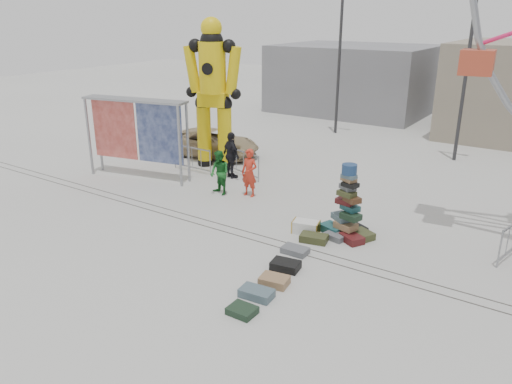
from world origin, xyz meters
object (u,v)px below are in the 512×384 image
Objects in this scene: barricade_dummy_b at (192,159)px; pedestrian_green at (220,173)px; parked_suv at (211,143)px; lamp_post_right at (470,61)px; lamp_post_left at (341,51)px; barricade_dummy_a at (160,141)px; suitcase_tower at (347,216)px; crash_test_dummy at (213,88)px; steamer_trunk at (306,227)px; barricade_dummy_c at (243,164)px; banner_scaffold at (136,119)px; pedestrian_red at (249,173)px; pedestrian_black at (231,155)px.

barricade_dummy_b is 3.19m from pedestrian_green.
lamp_post_right is at bearing -68.48° from parked_suv.
barricade_dummy_a is (-5.42, -8.58, -3.93)m from lamp_post_left.
lamp_post_left is 4.00× the size of barricade_dummy_a.
crash_test_dummy is (-7.91, 3.56, 2.79)m from suitcase_tower.
barricade_dummy_a is at bearing 143.13° from steamer_trunk.
barricade_dummy_c reaches higher than steamer_trunk.
pedestrian_red is (5.01, 0.73, -1.55)m from banner_scaffold.
lamp_post_left reaches higher than pedestrian_red.
pedestrian_green is (0.70, -11.73, -3.65)m from lamp_post_left.
crash_test_dummy reaches higher than pedestrian_red.
banner_scaffold reaches higher than barricade_dummy_b.
lamp_post_left is 9.20m from crash_test_dummy.
lamp_post_left is 1.74× the size of parked_suv.
pedestrian_black reaches higher than steamer_trunk.
barricade_dummy_c is (-6.02, 3.06, -0.09)m from suitcase_tower.
barricade_dummy_c is at bearing 174.37° from suitcase_tower.
lamp_post_right is at bearing 42.54° from barricade_dummy_b.
pedestrian_green is at bearing -8.43° from banner_scaffold.
lamp_post_right is 4.00× the size of barricade_dummy_a.
lamp_post_left reaches higher than barricade_dummy_b.
steamer_trunk is 0.49× the size of pedestrian_green.
lamp_post_left is 4.00× the size of barricade_dummy_c.
parked_suv is (-9.91, -5.73, -3.84)m from lamp_post_right.
parked_suv is at bearing -149.96° from lamp_post_right.
steamer_trunk is at bearing -99.85° from lamp_post_right.
banner_scaffold is 5.55× the size of steamer_trunk.
suitcase_tower is at bearing -126.32° from parked_suv.
lamp_post_right reaches higher than barricade_dummy_c.
pedestrian_red reaches higher than steamer_trunk.
crash_test_dummy reaches higher than pedestrian_green.
suitcase_tower is at bearing -15.99° from pedestrian_red.
parked_suv is (-9.11, 4.80, -0.00)m from suitcase_tower.
barricade_dummy_c is (-6.81, -7.47, -3.93)m from lamp_post_right.
lamp_post_left reaches higher than suitcase_tower.
suitcase_tower is (6.21, -12.53, -3.84)m from lamp_post_left.
suitcase_tower is at bearing 8.91° from pedestrian_green.
lamp_post_right is 3.49× the size of suitcase_tower.
pedestrian_green reaches higher than steamer_trunk.
suitcase_tower is at bearing -15.65° from barricade_dummy_b.
parked_suv is (-3.61, 4.00, -0.20)m from pedestrian_green.
barricade_dummy_b is (-2.04, -10.13, -3.93)m from lamp_post_left.
barricade_dummy_a is at bearing -171.73° from barricade_dummy_c.
crash_test_dummy is 3.28m from parked_suv.
crash_test_dummy is (-1.71, -8.97, -1.05)m from lamp_post_left.
barricade_dummy_c is (3.47, 2.53, -1.90)m from banner_scaffold.
crash_test_dummy is at bearing -6.41° from pedestrian_black.
pedestrian_red is 2.30m from pedestrian_black.
lamp_post_right is at bearing 74.26° from pedestrian_green.
pedestrian_red reaches higher than pedestrian_green.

